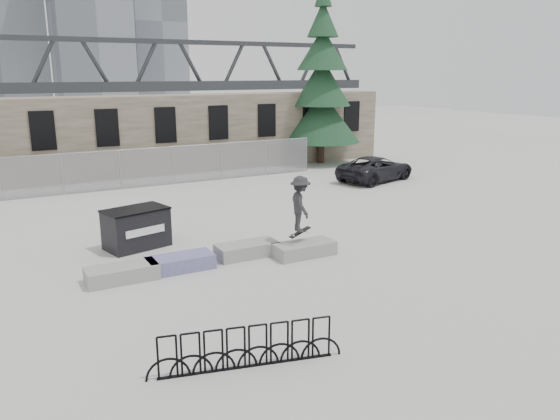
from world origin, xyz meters
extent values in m
plane|color=#BABAB5|center=(0.00, 0.00, 0.00)|extent=(120.00, 120.00, 0.00)
cube|color=#665D4B|center=(0.00, 16.25, 2.25)|extent=(36.00, 2.50, 4.50)
cube|color=black|center=(-3.20, 14.98, 2.90)|extent=(1.20, 0.12, 2.00)
cube|color=black|center=(0.00, 14.98, 2.90)|extent=(1.20, 0.12, 2.00)
cube|color=black|center=(3.20, 14.98, 2.90)|extent=(1.20, 0.12, 2.00)
cube|color=black|center=(6.40, 14.98, 2.90)|extent=(1.20, 0.12, 2.00)
cube|color=black|center=(9.60, 14.98, 2.90)|extent=(1.20, 0.12, 2.00)
cube|color=black|center=(12.80, 14.98, 2.90)|extent=(1.20, 0.12, 2.00)
cube|color=black|center=(16.00, 14.98, 2.90)|extent=(1.20, 0.12, 2.00)
cylinder|color=gray|center=(-2.75, 12.50, 1.00)|extent=(0.06, 0.06, 2.00)
cylinder|color=gray|center=(0.00, 12.50, 1.00)|extent=(0.06, 0.06, 2.00)
cylinder|color=gray|center=(2.75, 12.50, 1.00)|extent=(0.06, 0.06, 2.00)
cylinder|color=gray|center=(5.50, 12.50, 1.00)|extent=(0.06, 0.06, 2.00)
cylinder|color=gray|center=(8.25, 12.50, 1.00)|extent=(0.06, 0.06, 2.00)
cylinder|color=gray|center=(11.00, 12.50, 1.00)|extent=(0.06, 0.06, 2.00)
cube|color=#99999E|center=(0.00, 12.50, 1.00)|extent=(22.00, 0.02, 2.00)
cylinder|color=gray|center=(0.00, 12.50, 2.00)|extent=(22.00, 0.04, 0.04)
cube|color=#999A97|center=(-2.83, -0.21, 0.22)|extent=(2.00, 0.90, 0.44)
cube|color=#2D471E|center=(-2.83, -0.21, 0.38)|extent=(1.76, 0.66, 0.10)
cube|color=#393195|center=(-1.08, -0.15, 0.22)|extent=(2.00, 0.90, 0.44)
cube|color=#2D471E|center=(-1.08, -0.15, 0.38)|extent=(1.76, 0.66, 0.10)
cube|color=#999A97|center=(1.22, 0.01, 0.22)|extent=(2.00, 0.90, 0.44)
cube|color=#2D471E|center=(1.22, 0.01, 0.38)|extent=(1.76, 0.66, 0.10)
cube|color=#999A97|center=(2.89, -0.82, 0.22)|extent=(2.00, 0.90, 0.44)
cube|color=#2D471E|center=(2.89, -0.82, 0.38)|extent=(1.76, 0.66, 0.10)
cube|color=black|center=(-1.68, 2.64, 0.65)|extent=(2.25, 1.67, 1.31)
cube|color=black|center=(-1.68, 2.64, 1.33)|extent=(2.31, 1.73, 0.06)
cube|color=white|center=(-1.52, 2.03, 0.70)|extent=(1.37, 0.37, 0.25)
cube|color=black|center=(-1.69, -6.21, 0.02)|extent=(3.52, 0.87, 0.04)
torus|color=black|center=(-3.22, -5.86, 0.45)|extent=(0.88, 0.25, 0.89)
torus|color=black|center=(-2.78, -5.96, 0.45)|extent=(0.88, 0.25, 0.89)
torus|color=black|center=(-2.34, -6.06, 0.45)|extent=(0.88, 0.25, 0.89)
torus|color=black|center=(-1.91, -6.16, 0.45)|extent=(0.88, 0.25, 0.89)
torus|color=black|center=(-1.47, -6.27, 0.45)|extent=(0.88, 0.25, 0.89)
torus|color=black|center=(-1.03, -6.37, 0.45)|extent=(0.88, 0.25, 0.89)
torus|color=black|center=(-0.59, -6.47, 0.45)|extent=(0.88, 0.25, 0.89)
torus|color=black|center=(-0.15, -6.57, 0.45)|extent=(0.88, 0.25, 0.89)
cylinder|color=#38281E|center=(13.43, 14.73, 1.14)|extent=(0.50, 0.50, 2.27)
cone|color=#11331A|center=(13.43, 14.73, 3.00)|extent=(5.01, 5.01, 3.20)
cone|color=#11331A|center=(13.43, 14.73, 5.20)|extent=(3.68, 3.68, 3.00)
cone|color=#11331A|center=(13.43, 14.73, 7.20)|extent=(3.21, 3.21, 2.60)
cone|color=#11331A|center=(13.43, 14.73, 9.00)|extent=(1.98, 1.98, 2.20)
cube|color=slate|center=(12.00, 85.00, 17.00)|extent=(12.00, 12.00, 34.00)
cube|color=slate|center=(26.00, 95.00, 15.00)|extent=(10.00, 10.00, 30.00)
cube|color=#2D3033|center=(10.00, 55.00, 4.00)|extent=(70.00, 3.00, 1.20)
cube|color=#2D3033|center=(10.00, 55.00, 9.50)|extent=(70.00, 0.60, 0.60)
cube|color=gray|center=(40.00, 55.00, 2.00)|extent=(2.00, 3.00, 4.00)
imported|color=black|center=(12.84, 8.17, 0.67)|extent=(5.25, 3.45, 1.34)
imported|color=#28282A|center=(2.83, -0.63, 1.70)|extent=(0.93, 1.30, 1.83)
cube|color=black|center=(2.83, -0.63, 0.75)|extent=(0.79, 0.31, 0.26)
cylinder|color=beige|center=(2.55, -0.70, 0.70)|extent=(0.06, 0.03, 0.06)
cylinder|color=beige|center=(2.55, -0.56, 0.70)|extent=(0.06, 0.03, 0.06)
cylinder|color=beige|center=(3.11, -0.70, 0.70)|extent=(0.06, 0.03, 0.06)
cylinder|color=beige|center=(3.11, -0.56, 0.70)|extent=(0.06, 0.03, 0.06)
camera|label=1|loc=(-5.83, -15.27, 5.82)|focal=35.00mm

